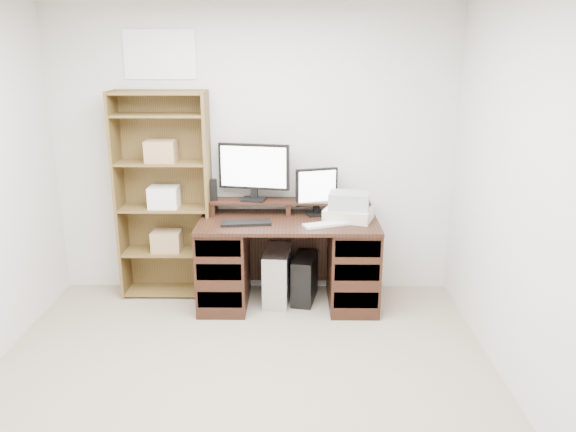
{
  "coord_description": "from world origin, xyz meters",
  "views": [
    {
      "loc": [
        0.34,
        -2.84,
        2.12
      ],
      "look_at": [
        0.3,
        1.43,
        0.85
      ],
      "focal_mm": 35.0,
      "sensor_mm": 36.0,
      "label": 1
    }
  ],
  "objects_px": {
    "monitor_small": "(317,190)",
    "bookshelf": "(165,194)",
    "printer": "(349,214)",
    "tower_silver": "(277,275)",
    "monitor_wide": "(254,169)",
    "desk": "(288,261)",
    "tower_black": "(305,278)"
  },
  "relations": [
    {
      "from": "monitor_small",
      "to": "tower_silver",
      "type": "xyz_separation_m",
      "value": [
        -0.34,
        -0.14,
        -0.74
      ]
    },
    {
      "from": "tower_black",
      "to": "bookshelf",
      "type": "bearing_deg",
      "value": -176.51
    },
    {
      "from": "printer",
      "to": "tower_silver",
      "type": "distance_m",
      "value": 0.82
    },
    {
      "from": "monitor_wide",
      "to": "printer",
      "type": "height_order",
      "value": "monitor_wide"
    },
    {
      "from": "monitor_small",
      "to": "bookshelf",
      "type": "relative_size",
      "value": 0.22
    },
    {
      "from": "tower_silver",
      "to": "bookshelf",
      "type": "distance_m",
      "value": 1.21
    },
    {
      "from": "printer",
      "to": "tower_silver",
      "type": "height_order",
      "value": "printer"
    },
    {
      "from": "desk",
      "to": "tower_silver",
      "type": "relative_size",
      "value": 3.21
    },
    {
      "from": "tower_black",
      "to": "monitor_small",
      "type": "bearing_deg",
      "value": 61.93
    },
    {
      "from": "monitor_small",
      "to": "printer",
      "type": "distance_m",
      "value": 0.35
    },
    {
      "from": "desk",
      "to": "monitor_wide",
      "type": "distance_m",
      "value": 0.84
    },
    {
      "from": "monitor_small",
      "to": "tower_silver",
      "type": "height_order",
      "value": "monitor_small"
    },
    {
      "from": "printer",
      "to": "tower_black",
      "type": "height_order",
      "value": "printer"
    },
    {
      "from": "desk",
      "to": "tower_silver",
      "type": "xyz_separation_m",
      "value": [
        -0.09,
        0.04,
        -0.16
      ]
    },
    {
      "from": "desk",
      "to": "tower_silver",
      "type": "distance_m",
      "value": 0.19
    },
    {
      "from": "monitor_wide",
      "to": "monitor_small",
      "type": "height_order",
      "value": "monitor_wide"
    },
    {
      "from": "desk",
      "to": "tower_black",
      "type": "xyz_separation_m",
      "value": [
        0.14,
        0.06,
        -0.19
      ]
    },
    {
      "from": "desk",
      "to": "printer",
      "type": "xyz_separation_m",
      "value": [
        0.5,
        0.02,
        0.41
      ]
    },
    {
      "from": "monitor_wide",
      "to": "tower_black",
      "type": "bearing_deg",
      "value": -8.82
    },
    {
      "from": "bookshelf",
      "to": "monitor_small",
      "type": "bearing_deg",
      "value": -1.43
    },
    {
      "from": "monitor_small",
      "to": "bookshelf",
      "type": "xyz_separation_m",
      "value": [
        -1.32,
        0.03,
        -0.05
      ]
    },
    {
      "from": "desk",
      "to": "monitor_small",
      "type": "bearing_deg",
      "value": 36.66
    },
    {
      "from": "desk",
      "to": "monitor_wide",
      "type": "relative_size",
      "value": 2.45
    },
    {
      "from": "monitor_wide",
      "to": "bookshelf",
      "type": "bearing_deg",
      "value": -168.62
    },
    {
      "from": "printer",
      "to": "bookshelf",
      "type": "relative_size",
      "value": 0.21
    },
    {
      "from": "desk",
      "to": "bookshelf",
      "type": "relative_size",
      "value": 0.83
    },
    {
      "from": "printer",
      "to": "bookshelf",
      "type": "xyz_separation_m",
      "value": [
        -1.58,
        0.19,
        0.12
      ]
    },
    {
      "from": "monitor_wide",
      "to": "printer",
      "type": "bearing_deg",
      "value": -2.35
    },
    {
      "from": "tower_black",
      "to": "bookshelf",
      "type": "relative_size",
      "value": 0.24
    },
    {
      "from": "monitor_wide",
      "to": "tower_silver",
      "type": "relative_size",
      "value": 1.31
    },
    {
      "from": "tower_black",
      "to": "tower_silver",
      "type": "bearing_deg",
      "value": -166.32
    },
    {
      "from": "bookshelf",
      "to": "desk",
      "type": "bearing_deg",
      "value": -11.21
    }
  ]
}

